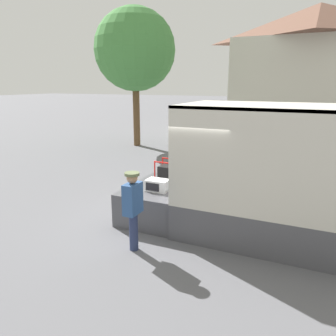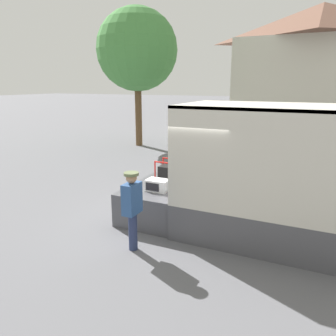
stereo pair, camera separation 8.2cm
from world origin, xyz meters
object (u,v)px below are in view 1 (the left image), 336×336
object	(u,v)px
portable_generator	(172,173)
worker_person	(133,204)
microwave	(158,185)
street_tree	(135,50)

from	to	relation	value
portable_generator	worker_person	bearing A→B (deg)	-85.16
portable_generator	worker_person	distance (m)	2.38
portable_generator	microwave	bearing A→B (deg)	-88.12
microwave	street_tree	bearing A→B (deg)	122.59
microwave	portable_generator	size ratio (longest dim) A/B	0.73
microwave	worker_person	size ratio (longest dim) A/B	0.33
portable_generator	street_tree	distance (m)	10.47
street_tree	microwave	bearing A→B (deg)	-57.41
portable_generator	street_tree	size ratio (longest dim) A/B	0.10
microwave	worker_person	xyz separation A→B (m)	(0.17, -1.47, 0.06)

